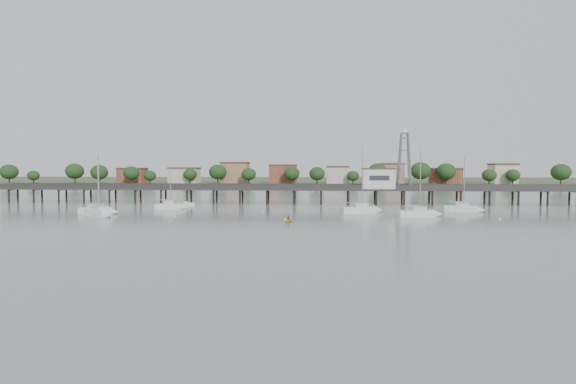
% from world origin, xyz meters
% --- Properties ---
extents(ground_plane, '(500.00, 500.00, 0.00)m').
position_xyz_m(ground_plane, '(0.00, 0.00, 0.00)').
color(ground_plane, slate).
rests_on(ground_plane, ground).
extents(pier, '(150.00, 5.00, 5.50)m').
position_xyz_m(pier, '(0.00, 60.00, 3.79)').
color(pier, '#2D2823').
rests_on(pier, ground).
extents(pier_building, '(8.40, 5.40, 5.30)m').
position_xyz_m(pier_building, '(25.00, 60.00, 6.67)').
color(pier_building, silver).
rests_on(pier_building, ground).
extents(lattice_tower, '(3.20, 3.20, 15.50)m').
position_xyz_m(lattice_tower, '(31.50, 60.00, 11.10)').
color(lattice_tower, slate).
rests_on(lattice_tower, ground).
extents(sailboat_b, '(6.87, 3.13, 11.10)m').
position_xyz_m(sailboat_b, '(-22.65, 41.32, 0.65)').
color(sailboat_b, white).
rests_on(sailboat_b, ground).
extents(sailboat_e, '(7.90, 3.25, 12.73)m').
position_xyz_m(sailboat_e, '(41.62, 39.94, 0.64)').
color(sailboat_e, white).
rests_on(sailboat_e, ground).
extents(sailboat_a, '(7.78, 2.79, 12.68)m').
position_xyz_m(sailboat_a, '(-33.80, 30.01, 0.64)').
color(sailboat_a, white).
rests_on(sailboat_a, ground).
extents(sailboat_d, '(8.53, 4.43, 13.54)m').
position_xyz_m(sailboat_d, '(30.35, 29.14, 0.64)').
color(sailboat_d, white).
rests_on(sailboat_d, ground).
extents(sailboat_c, '(9.01, 5.75, 14.34)m').
position_xyz_m(sailboat_c, '(19.98, 36.46, 0.64)').
color(sailboat_c, white).
rests_on(sailboat_c, ground).
extents(sailboat_f, '(7.27, 5.84, 12.19)m').
position_xyz_m(sailboat_f, '(-31.38, 24.60, 0.65)').
color(sailboat_f, white).
rests_on(sailboat_f, ground).
extents(white_tender, '(3.30, 2.09, 1.19)m').
position_xyz_m(white_tender, '(-22.31, 51.99, 0.37)').
color(white_tender, white).
rests_on(white_tender, ground).
extents(yellow_dinghy, '(1.95, 0.74, 2.67)m').
position_xyz_m(yellow_dinghy, '(5.03, 18.62, 0.00)').
color(yellow_dinghy, yellow).
rests_on(yellow_dinghy, ground).
extents(dinghy_occupant, '(0.68, 1.02, 0.23)m').
position_xyz_m(dinghy_occupant, '(5.03, 18.62, 0.00)').
color(dinghy_occupant, black).
rests_on(dinghy_occupant, ground).
extents(mooring_buoys, '(81.79, 18.16, 0.39)m').
position_xyz_m(mooring_buoys, '(3.63, 29.91, 0.08)').
color(mooring_buoys, '#F2EABC').
rests_on(mooring_buoys, ground).
extents(far_shore, '(500.00, 170.00, 10.40)m').
position_xyz_m(far_shore, '(0.36, 239.58, 0.95)').
color(far_shore, '#475133').
rests_on(far_shore, ground).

